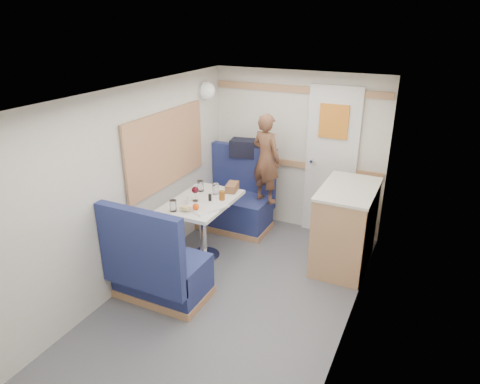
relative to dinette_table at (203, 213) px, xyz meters
The scene contains 28 objects.
floor 1.32m from the dinette_table, 56.98° to the right, with size 4.50×4.50×0.00m, color #515156.
ceiling 1.87m from the dinette_table, 56.98° to the right, with size 4.50×4.50×0.00m, color silver.
wall_back 1.47m from the dinette_table, 62.53° to the left, with size 2.20×0.02×2.00m, color silver.
wall_left 1.18m from the dinette_table, 114.23° to the right, with size 0.02×4.50×2.00m, color silver.
wall_right 2.06m from the dinette_table, 29.74° to the right, with size 0.02×4.50×2.00m, color silver.
oak_trim_low 1.42m from the dinette_table, 62.15° to the left, with size 2.15×0.02×0.08m, color #AC754D.
oak_trim_high 1.85m from the dinette_table, 62.15° to the left, with size 2.15×0.02×0.08m, color #AC754D.
side_window 0.81m from the dinette_table, behind, with size 0.04×1.30×0.72m, color #9AA78E.
rear_door 1.69m from the dinette_table, 47.92° to the left, with size 0.62×0.12×1.86m.
dinette_table is the anchor object (origin of this frame).
bench_far 0.90m from the dinette_table, 90.00° to the left, with size 0.90×0.59×1.05m.
bench_near 0.90m from the dinette_table, 90.00° to the right, with size 0.90×0.59×1.05m.
ledge 1.16m from the dinette_table, 90.00° to the left, with size 0.90×0.14×0.04m, color #AC754D.
dome_light 1.51m from the dinette_table, 114.65° to the left, with size 0.20×0.20×0.20m, color white.
galley_counter 1.57m from the dinette_table, 20.54° to the left, with size 0.57×0.92×0.92m.
person 1.04m from the dinette_table, 64.83° to the left, with size 0.40×0.26×1.09m, color brown.
duffel_bag 1.21m from the dinette_table, 87.56° to the left, with size 0.46×0.22×0.22m, color black.
tray 0.27m from the dinette_table, 45.63° to the right, with size 0.29×0.38×0.02m, color white.
orange_fruit 0.36m from the dinette_table, 72.03° to the right, with size 0.07×0.07×0.07m, color #E8610A.
cheese_block 0.38m from the dinette_table, 91.28° to the right, with size 0.10×0.06×0.03m, color #EDD889.
wine_glass 0.29m from the dinette_table, 130.79° to the right, with size 0.08×0.08×0.17m.
tumbler_left 0.45m from the dinette_table, 108.14° to the right, with size 0.07×0.07×0.12m, color white.
tumbler_mid 0.34m from the dinette_table, 123.95° to the left, with size 0.08×0.08×0.12m, color white.
tumbler_right 0.31m from the dinette_table, 74.69° to the left, with size 0.08×0.08×0.12m, color silver.
beer_glass 0.30m from the dinette_table, 25.64° to the left, with size 0.07×0.07×0.10m, color #8C4C14.
pepper_grinder 0.23m from the dinette_table, 10.10° to the right, with size 0.04×0.04×0.10m, color black.
salt_grinder 0.26m from the dinette_table, 121.89° to the right, with size 0.04×0.04×0.09m, color white.
bread_loaf 0.46m from the dinette_table, 64.07° to the left, with size 0.12×0.22×0.09m, color #8D5B3B.
Camera 1 is at (1.57, -2.69, 2.60)m, focal length 32.00 mm.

